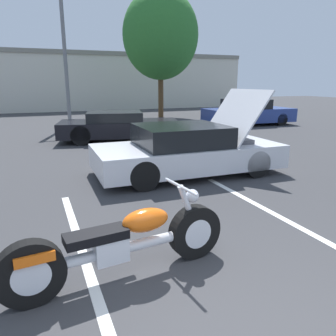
% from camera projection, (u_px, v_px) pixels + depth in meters
% --- Properties ---
extents(parking_stripe_middle, '(0.12, 5.38, 0.01)m').
position_uv_depth(parking_stripe_middle, '(88.00, 271.00, 3.79)').
color(parking_stripe_middle, white).
rests_on(parking_stripe_middle, ground).
extents(parking_stripe_back, '(0.12, 5.38, 0.01)m').
position_uv_depth(parking_stripe_back, '(298.00, 227.00, 4.95)').
color(parking_stripe_back, white).
rests_on(parking_stripe_back, ground).
extents(far_building, '(32.00, 4.20, 4.40)m').
position_uv_depth(far_building, '(47.00, 79.00, 25.23)').
color(far_building, beige).
rests_on(far_building, ground).
extents(light_pole, '(1.21, 0.28, 7.46)m').
position_uv_depth(light_pole, '(66.00, 39.00, 15.63)').
color(light_pole, slate).
rests_on(light_pole, ground).
extents(tree_background, '(4.48, 4.48, 7.41)m').
position_uv_depth(tree_background, '(160.00, 35.00, 19.37)').
color(tree_background, brown).
rests_on(tree_background, ground).
extents(motorcycle, '(2.56, 0.70, 0.97)m').
position_uv_depth(motorcycle, '(122.00, 244.00, 3.57)').
color(motorcycle, black).
rests_on(motorcycle, ground).
extents(show_car_hood_open, '(4.38, 2.02, 1.96)m').
position_uv_depth(show_car_hood_open, '(188.00, 150.00, 7.72)').
color(show_car_hood_open, silver).
rests_on(show_car_hood_open, ground).
extents(parked_car_mid_row, '(4.68, 2.78, 1.07)m').
position_uv_depth(parked_car_mid_row, '(119.00, 126.00, 12.21)').
color(parked_car_mid_row, black).
rests_on(parked_car_mid_row, ground).
extents(parked_car_right_row, '(4.62, 2.10, 1.30)m').
position_uv_depth(parked_car_right_row, '(248.00, 113.00, 16.69)').
color(parked_car_right_row, navy).
rests_on(parked_car_right_row, ground).
extents(spectator_midground, '(0.52, 0.22, 1.71)m').
position_uv_depth(spectator_midground, '(229.00, 111.00, 13.18)').
color(spectator_midground, brown).
rests_on(spectator_midground, ground).
extents(spectator_far_lot, '(0.52, 0.23, 1.74)m').
position_uv_depth(spectator_far_lot, '(242.00, 118.00, 10.09)').
color(spectator_far_lot, gray).
rests_on(spectator_far_lot, ground).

